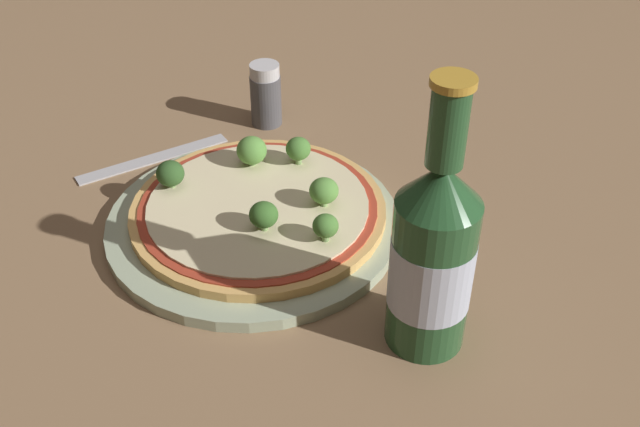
# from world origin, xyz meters

# --- Properties ---
(ground_plane) EXTENTS (3.00, 3.00, 0.00)m
(ground_plane) POSITION_xyz_m (0.00, 0.00, 0.00)
(ground_plane) COLOR #846647
(plate) EXTENTS (0.29, 0.29, 0.01)m
(plate) POSITION_xyz_m (-0.00, -0.02, 0.01)
(plate) COLOR #A3B293
(plate) RESTS_ON ground_plane
(pizza) EXTENTS (0.25, 0.25, 0.01)m
(pizza) POSITION_xyz_m (0.00, -0.01, 0.02)
(pizza) COLOR tan
(pizza) RESTS_ON plate
(broccoli_floret_0) EXTENTS (0.03, 0.03, 0.03)m
(broccoli_floret_0) POSITION_xyz_m (0.05, 0.03, 0.04)
(broccoli_floret_0) COLOR #7A9E5B
(broccoli_floret_0) RESTS_ON pizza
(broccoli_floret_1) EXTENTS (0.03, 0.03, 0.03)m
(broccoli_floret_1) POSITION_xyz_m (-0.05, 0.03, 0.04)
(broccoli_floret_1) COLOR #7A9E5B
(broccoli_floret_1) RESTS_ON pizza
(broccoli_floret_2) EXTENTS (0.02, 0.02, 0.03)m
(broccoli_floret_2) POSITION_xyz_m (0.09, -0.01, 0.04)
(broccoli_floret_2) COLOR #7A9E5B
(broccoli_floret_2) RESTS_ON pizza
(broccoli_floret_3) EXTENTS (0.03, 0.03, 0.03)m
(broccoli_floret_3) POSITION_xyz_m (-0.09, -0.05, 0.04)
(broccoli_floret_3) COLOR #7A9E5B
(broccoli_floret_3) RESTS_ON pizza
(broccoli_floret_4) EXTENTS (0.03, 0.03, 0.03)m
(broccoli_floret_4) POSITION_xyz_m (0.03, -0.04, 0.04)
(broccoli_floret_4) COLOR #7A9E5B
(broccoli_floret_4) RESTS_ON pizza
(broccoli_floret_5) EXTENTS (0.03, 0.03, 0.03)m
(broccoli_floret_5) POSITION_xyz_m (-0.02, 0.06, 0.04)
(broccoli_floret_5) COLOR #7A9E5B
(broccoli_floret_5) RESTS_ON pizza
(beer_bottle) EXTENTS (0.07, 0.07, 0.24)m
(beer_bottle) POSITION_xyz_m (0.21, -0.03, 0.09)
(beer_bottle) COLOR #234C28
(beer_bottle) RESTS_ON ground_plane
(pepper_shaker) EXTENTS (0.04, 0.04, 0.08)m
(pepper_shaker) POSITION_xyz_m (-0.14, 0.13, 0.04)
(pepper_shaker) COLOR #4C4C51
(pepper_shaker) RESTS_ON ground_plane
(fork) EXTENTS (0.07, 0.17, 0.00)m
(fork) POSITION_xyz_m (-0.17, -0.01, 0.00)
(fork) COLOR #B2B2B7
(fork) RESTS_ON ground_plane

